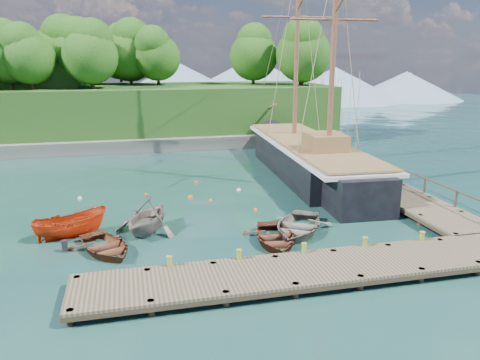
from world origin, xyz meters
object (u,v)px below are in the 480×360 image
(rowboat_3, at_px, (297,233))
(cabin_boat_white, at_px, (379,204))
(rowboat_1, at_px, (148,232))
(rowboat_2, at_px, (275,243))
(rowboat_0, at_px, (106,252))
(motorboat_orange, at_px, (72,237))
(schooner, at_px, (309,161))

(rowboat_3, distance_m, cabin_boat_white, 7.73)
(rowboat_1, relative_size, rowboat_2, 0.95)
(rowboat_0, distance_m, rowboat_2, 8.31)
(rowboat_2, bearing_deg, rowboat_0, -178.55)
(rowboat_2, bearing_deg, motorboat_orange, 169.02)
(rowboat_0, relative_size, rowboat_1, 1.02)
(rowboat_3, bearing_deg, rowboat_2, -113.29)
(schooner, bearing_deg, motorboat_orange, -147.94)
(rowboat_1, relative_size, schooner, 0.14)
(rowboat_0, bearing_deg, rowboat_1, 22.60)
(rowboat_1, bearing_deg, motorboat_orange, -154.00)
(schooner, bearing_deg, cabin_boat_white, -75.32)
(rowboat_3, height_order, schooner, schooner)
(rowboat_2, relative_size, schooner, 0.15)
(rowboat_3, bearing_deg, motorboat_orange, -157.94)
(rowboat_3, bearing_deg, cabin_boat_white, 60.15)
(rowboat_2, bearing_deg, cabin_boat_white, 35.87)
(rowboat_1, xyz_separation_m, rowboat_2, (6.17, -3.08, 0.00))
(motorboat_orange, xyz_separation_m, schooner, (16.89, 9.34, 1.15))
(rowboat_2, bearing_deg, rowboat_1, 160.68)
(rowboat_1, xyz_separation_m, schooner, (13.01, 9.56, 1.15))
(rowboat_0, height_order, schooner, schooner)
(rowboat_1, bearing_deg, rowboat_3, 14.96)
(cabin_boat_white, distance_m, schooner, 8.25)
(rowboat_0, distance_m, cabin_boat_white, 17.18)
(rowboat_0, xyz_separation_m, rowboat_2, (8.27, -0.83, 0.00))
(rowboat_0, xyz_separation_m, motorboat_orange, (-1.78, 2.47, 0.00))
(motorboat_orange, distance_m, cabin_boat_white, 18.58)
(rowboat_2, distance_m, cabin_boat_white, 9.67)
(rowboat_2, distance_m, motorboat_orange, 10.58)
(rowboat_3, height_order, motorboat_orange, motorboat_orange)
(rowboat_0, distance_m, schooner, 19.21)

